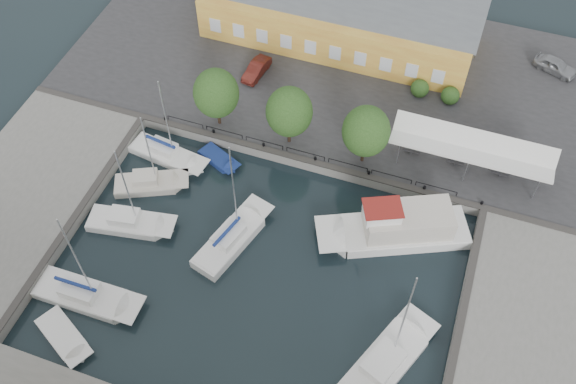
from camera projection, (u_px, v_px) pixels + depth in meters
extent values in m
plane|color=black|center=(264.00, 257.00, 53.02)|extent=(140.00, 140.00, 0.00)
cube|color=#2D2D30|center=(343.00, 74.00, 65.79)|extent=(56.00, 26.00, 1.00)
cube|color=slate|center=(20.00, 201.00, 55.92)|extent=(12.00, 24.00, 1.00)
cube|color=slate|center=(534.00, 361.00, 47.05)|extent=(12.00, 24.00, 1.00)
cube|color=#383533|center=(304.00, 159.00, 58.08)|extent=(56.00, 0.60, 0.12)
cube|color=#383533|center=(76.00, 215.00, 54.32)|extent=(0.60, 24.00, 0.12)
cube|color=#383533|center=(458.00, 334.00, 47.75)|extent=(0.60, 24.00, 0.12)
cylinder|color=black|center=(165.00, 119.00, 60.96)|extent=(0.24, 0.24, 0.40)
cylinder|color=black|center=(214.00, 132.00, 59.95)|extent=(0.24, 0.24, 0.40)
cylinder|color=black|center=(264.00, 145.00, 58.94)|extent=(0.24, 0.24, 0.40)
cylinder|color=black|center=(315.00, 159.00, 57.94)|extent=(0.24, 0.24, 0.40)
cylinder|color=black|center=(369.00, 173.00, 56.93)|extent=(0.24, 0.24, 0.40)
cylinder|color=black|center=(424.00, 188.00, 55.92)|extent=(0.24, 0.24, 0.40)
cylinder|color=black|center=(482.00, 203.00, 54.91)|extent=(0.24, 0.24, 0.40)
cube|color=gold|center=(340.00, 19.00, 66.87)|extent=(28.00, 10.00, 4.50)
cube|color=white|center=(473.00, 146.00, 55.56)|extent=(14.00, 4.00, 0.25)
cylinder|color=silver|center=(398.00, 153.00, 56.81)|extent=(0.10, 0.10, 2.70)
cylinder|color=silver|center=(407.00, 125.00, 58.87)|extent=(0.10, 0.10, 2.70)
cylinder|color=silver|center=(466.00, 171.00, 55.60)|extent=(0.10, 0.10, 2.70)
cylinder|color=silver|center=(473.00, 142.00, 57.66)|extent=(0.10, 0.10, 2.70)
cylinder|color=silver|center=(536.00, 189.00, 54.39)|extent=(0.10, 0.10, 2.70)
cylinder|color=silver|center=(541.00, 159.00, 56.45)|extent=(0.10, 0.10, 2.70)
cylinder|color=black|center=(219.00, 115.00, 60.08)|extent=(0.30, 0.30, 2.10)
ellipsoid|color=#214619|center=(216.00, 93.00, 57.82)|extent=(4.20, 4.20, 4.83)
cylinder|color=black|center=(289.00, 134.00, 58.67)|extent=(0.30, 0.30, 2.10)
ellipsoid|color=#214619|center=(289.00, 112.00, 56.41)|extent=(4.20, 4.20, 4.83)
cylinder|color=black|center=(363.00, 153.00, 57.25)|extent=(0.30, 0.30, 2.10)
ellipsoid|color=#214619|center=(366.00, 131.00, 55.00)|extent=(4.20, 4.20, 4.83)
imported|color=#97999E|center=(555.00, 66.00, 64.71)|extent=(4.71, 3.16, 1.49)
imported|color=#511812|center=(257.00, 69.00, 64.48)|extent=(1.95, 4.25, 1.35)
cube|color=white|center=(229.00, 245.00, 53.59)|extent=(4.33, 7.29, 1.50)
cube|color=white|center=(234.00, 233.00, 53.39)|extent=(4.61, 8.58, 0.08)
cube|color=white|center=(229.00, 235.00, 52.69)|extent=(2.43, 3.11, 0.90)
cylinder|color=silver|center=(234.00, 191.00, 49.59)|extent=(0.12, 0.12, 10.28)
cube|color=navy|center=(227.00, 231.00, 52.00)|extent=(1.14, 3.36, 0.22)
cube|color=white|center=(405.00, 234.00, 54.31)|extent=(11.07, 7.86, 1.80)
cube|color=white|center=(391.00, 229.00, 53.49)|extent=(12.90, 8.59, 0.08)
cube|color=beige|center=(408.00, 221.00, 52.72)|extent=(7.87, 5.98, 2.20)
cube|color=white|center=(382.00, 213.00, 51.48)|extent=(3.49, 3.14, 1.20)
cube|color=maroon|center=(383.00, 208.00, 50.96)|extent=(3.77, 3.35, 0.10)
cube|color=white|center=(380.00, 370.00, 47.10)|extent=(5.81, 8.34, 1.30)
cube|color=white|center=(389.00, 357.00, 46.99)|extent=(6.29, 9.72, 0.08)
cube|color=white|center=(383.00, 362.00, 46.27)|extent=(3.12, 3.67, 0.90)
cylinder|color=silver|center=(404.00, 318.00, 42.98)|extent=(0.12, 0.12, 10.83)
cube|color=white|center=(164.00, 155.00, 59.70)|extent=(6.52, 3.11, 1.30)
cube|color=white|center=(170.00, 153.00, 58.93)|extent=(7.75, 3.19, 0.08)
cube|color=white|center=(163.00, 148.00, 58.74)|extent=(2.70, 1.87, 0.90)
cylinder|color=silver|center=(166.00, 121.00, 55.20)|extent=(0.12, 0.12, 9.15)
cube|color=navy|center=(160.00, 142.00, 58.19)|extent=(3.14, 0.65, 0.22)
cube|color=beige|center=(146.00, 186.00, 57.49)|extent=(5.83, 4.36, 1.30)
cube|color=beige|center=(152.00, 181.00, 56.98)|extent=(6.76, 4.73, 0.08)
cube|color=beige|center=(145.00, 178.00, 56.59)|extent=(2.61, 2.33, 0.90)
cylinder|color=silver|center=(149.00, 151.00, 53.85)|extent=(0.12, 0.12, 8.03)
cube|color=white|center=(125.00, 224.00, 54.97)|extent=(6.47, 3.51, 1.30)
cube|color=white|center=(132.00, 221.00, 54.35)|extent=(7.66, 3.62, 0.08)
cube|color=white|center=(124.00, 217.00, 54.04)|extent=(2.71, 2.09, 0.90)
cylinder|color=silver|center=(127.00, 189.00, 50.72)|extent=(0.12, 0.12, 9.10)
cube|color=white|center=(82.00, 296.00, 50.80)|extent=(7.24, 2.86, 1.30)
cube|color=white|center=(89.00, 295.00, 50.07)|extent=(8.68, 2.77, 0.08)
cube|color=white|center=(80.00, 289.00, 49.85)|extent=(2.91, 1.92, 0.90)
cylinder|color=silver|center=(78.00, 262.00, 45.79)|extent=(0.12, 0.12, 10.60)
cube|color=navy|center=(75.00, 284.00, 49.29)|extent=(3.61, 0.27, 0.22)
cube|color=white|center=(62.00, 334.00, 48.80)|extent=(4.82, 3.86, 0.90)
cube|color=white|center=(64.00, 336.00, 48.17)|extent=(5.55, 4.19, 0.08)
cube|color=navy|center=(217.00, 159.00, 59.46)|extent=(3.82, 2.94, 0.80)
cube|color=navy|center=(220.00, 158.00, 58.93)|extent=(4.41, 3.15, 0.08)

